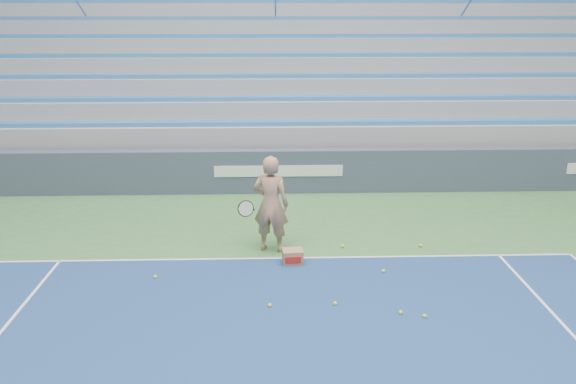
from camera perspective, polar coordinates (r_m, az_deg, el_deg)
The scene contains 12 objects.
sponsor_barrier at distance 14.13m, azimuth -0.96°, elevation 2.12°, with size 30.00×0.32×1.10m.
bleachers at distance 19.41m, azimuth -1.26°, elevation 11.98°, with size 31.00×9.15×7.30m.
tennis_player at distance 10.59m, azimuth -1.77°, elevation -1.24°, with size 1.00×0.93×1.88m.
ball_box at distance 10.32m, azimuth 0.49°, elevation -6.60°, with size 0.39×0.31×0.28m.
tennis_ball_0 at distance 11.07m, azimuth 5.55°, elevation -5.49°, with size 0.07×0.07×0.07m, color #CAE52F.
tennis_ball_1 at distance 8.92m, azimuth 13.72°, elevation -12.15°, with size 0.07×0.07×0.07m, color #CAE52F.
tennis_ball_2 at distance 8.94m, azimuth 11.39°, elevation -11.90°, with size 0.07×0.07×0.07m, color #CAE52F.
tennis_ball_3 at distance 10.09m, azimuth -13.31°, elevation -8.39°, with size 0.07×0.07×0.07m, color #CAE52F.
tennis_ball_4 at distance 10.16m, azimuth 9.69°, elevation -7.94°, with size 0.07×0.07×0.07m, color #CAE52F.
tennis_ball_5 at distance 8.96m, azimuth -1.86°, elevation -11.44°, with size 0.07×0.07×0.07m, color #CAE52F.
tennis_ball_6 at distance 9.04m, azimuth 4.81°, elevation -11.23°, with size 0.07×0.07×0.07m, color #CAE52F.
tennis_ball_7 at distance 11.35m, azimuth 13.32°, elevation -5.30°, with size 0.07×0.07×0.07m, color #CAE52F.
Camera 1 is at (-0.18, 2.31, 4.47)m, focal length 35.00 mm.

